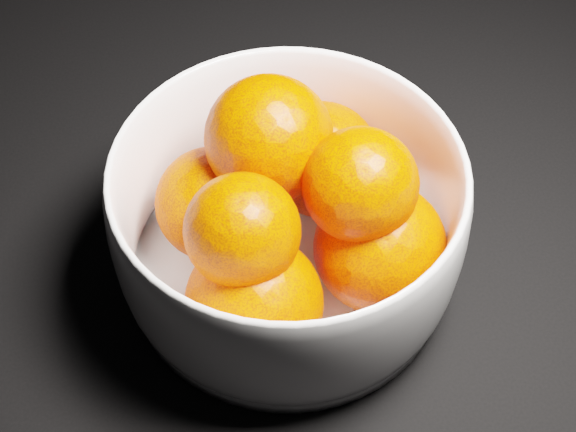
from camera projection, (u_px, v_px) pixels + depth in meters
name	position (u px, v px, depth m)	size (l,w,h in m)	color
bowl	(288.00, 221.00, 0.51)	(0.22, 0.22, 0.11)	white
orange_pile	(294.00, 211.00, 0.49)	(0.17, 0.18, 0.13)	#E73B00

